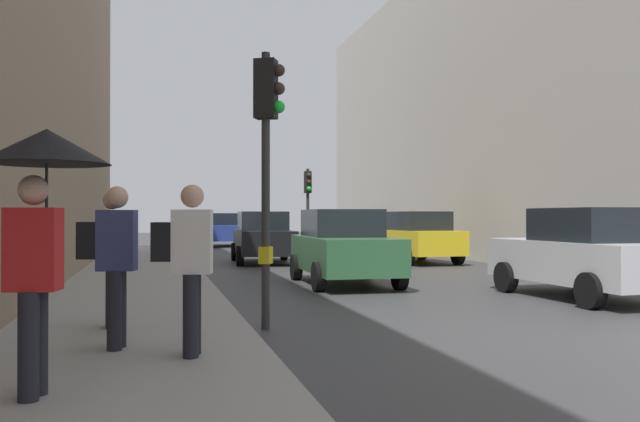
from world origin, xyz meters
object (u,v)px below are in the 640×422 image
pedestrian_with_umbrella (43,186)px  pedestrian_with_grey_backpack (113,257)px  traffic_light_far_median (308,196)px  pedestrian_in_dark_coat (112,253)px  pedestrian_with_black_backpack (188,259)px  car_silver_hatchback (586,254)px  car_yellow_taxi (416,237)px  car_blue_van (222,230)px  car_white_compact (337,232)px  car_green_estate (344,247)px  car_dark_suv (263,237)px  traffic_light_near_right (267,138)px

pedestrian_with_umbrella → pedestrian_with_grey_backpack: (0.43, 1.93, -0.68)m
traffic_light_far_median → pedestrian_in_dark_coat: bearing=-111.3°
pedestrian_with_umbrella → pedestrian_with_black_backpack: bearing=48.3°
car_silver_hatchback → car_yellow_taxi: size_ratio=0.99×
car_blue_van → car_yellow_taxi: bearing=-70.3°
car_yellow_taxi → pedestrian_with_grey_backpack: (-9.23, -14.11, 0.29)m
car_blue_van → car_white_compact: size_ratio=1.00×
car_white_compact → traffic_light_far_median: bearing=-116.3°
car_green_estate → car_dark_suv: (-0.67, 7.79, 0.00)m
car_dark_suv → pedestrian_with_umbrella: (-4.53, -17.29, 0.96)m
pedestrian_with_umbrella → pedestrian_in_dark_coat: (0.34, 3.40, -0.71)m
car_white_compact → traffic_light_near_right: bearing=-107.9°
car_dark_suv → pedestrian_in_dark_coat: bearing=-106.8°
pedestrian_with_grey_backpack → car_silver_hatchback: bearing=23.8°
car_white_compact → car_yellow_taxi: (0.39, -8.87, 0.00)m
traffic_light_far_median → pedestrian_with_grey_backpack: (-6.22, -17.69, -1.21)m
pedestrian_with_umbrella → car_white_compact: bearing=69.6°
car_white_compact → pedestrian_with_grey_backpack: bearing=-111.0°
car_green_estate → car_yellow_taxi: 7.91m
traffic_light_near_right → pedestrian_in_dark_coat: (-2.09, -0.31, -1.58)m
car_dark_suv → traffic_light_far_median: bearing=47.7°
traffic_light_far_median → pedestrian_with_umbrella: size_ratio=1.61×
car_white_compact → car_blue_van: bearing=130.2°
car_green_estate → pedestrian_in_dark_coat: 7.81m
traffic_light_near_right → traffic_light_far_median: traffic_light_near_right is taller
traffic_light_far_median → pedestrian_with_umbrella: (-6.64, -19.62, -0.53)m
pedestrian_with_black_backpack → pedestrian_in_dark_coat: (-0.87, 2.05, -0.03)m
car_silver_hatchback → car_green_estate: bearing=135.3°
pedestrian_with_black_backpack → traffic_light_near_right: bearing=62.6°
traffic_light_far_median → car_blue_van: bearing=101.4°
traffic_light_near_right → car_yellow_taxi: (7.23, 12.33, -1.83)m
traffic_light_near_right → traffic_light_far_median: size_ratio=1.14×
pedestrian_with_grey_backpack → traffic_light_near_right: bearing=41.7°
car_silver_hatchback → car_dark_suv: bearing=111.2°
car_yellow_taxi → pedestrian_with_black_backpack: (-8.45, -14.69, 0.29)m
car_blue_van → pedestrian_in_dark_coat: 27.55m
traffic_light_far_median → traffic_light_near_right: bearing=-104.9°
traffic_light_far_median → car_blue_van: 11.35m
car_blue_van → pedestrian_with_grey_backpack: size_ratio=2.41×
traffic_light_near_right → pedestrian_with_umbrella: 4.52m
traffic_light_near_right → pedestrian_with_umbrella: size_ratio=1.84×
car_white_compact → car_yellow_taxi: 8.88m
car_yellow_taxi → traffic_light_far_median: bearing=130.1°
car_green_estate → car_white_compact: size_ratio=1.00×
car_blue_van → car_dark_suv: size_ratio=0.99×
pedestrian_with_black_backpack → pedestrian_in_dark_coat: same height
traffic_light_near_right → pedestrian_with_grey_backpack: traffic_light_near_right is taller
car_dark_suv → pedestrian_in_dark_coat: pedestrian_in_dark_coat is taller
pedestrian_with_umbrella → pedestrian_in_dark_coat: 3.49m
car_silver_hatchback → car_white_compact: size_ratio=1.00×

